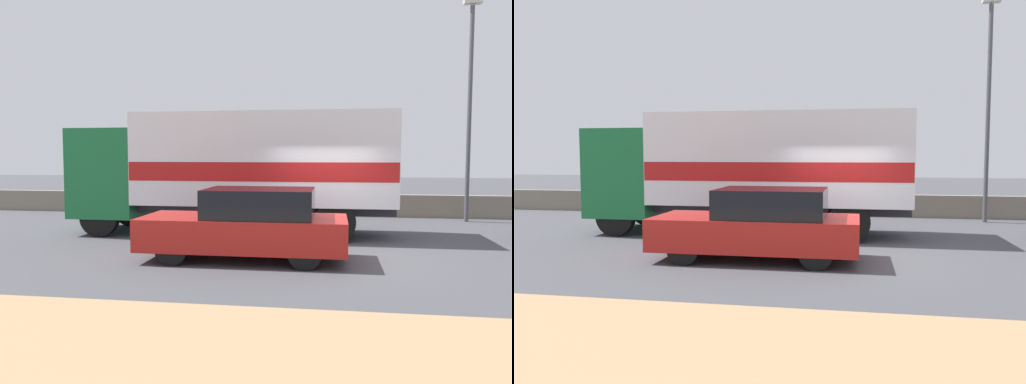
# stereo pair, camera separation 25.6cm
# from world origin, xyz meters

# --- Properties ---
(ground_plane) EXTENTS (80.00, 80.00, 0.00)m
(ground_plane) POSITION_xyz_m (0.00, 0.00, 0.00)
(ground_plane) COLOR #47474C
(stone_wall_backdrop) EXTENTS (60.00, 0.35, 0.81)m
(stone_wall_backdrop) POSITION_xyz_m (0.00, 7.39, 0.40)
(stone_wall_backdrop) COLOR gray
(stone_wall_backdrop) RESTS_ON ground_plane
(street_lamp) EXTENTS (0.56, 0.28, 7.37)m
(street_lamp) POSITION_xyz_m (4.66, 6.42, 4.24)
(street_lamp) COLOR #4C4C51
(street_lamp) RESTS_ON ground_plane
(box_truck) EXTENTS (8.91, 2.55, 3.38)m
(box_truck) POSITION_xyz_m (-2.44, 2.71, 1.93)
(box_truck) COLOR #196B38
(box_truck) RESTS_ON ground_plane
(car_hatchback) EXTENTS (4.36, 1.83, 1.53)m
(car_hatchback) POSITION_xyz_m (-1.57, -0.74, 0.76)
(car_hatchback) COLOR #B21E19
(car_hatchback) RESTS_ON ground_plane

